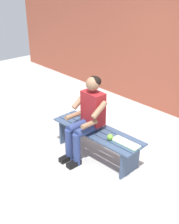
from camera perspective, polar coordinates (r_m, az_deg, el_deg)
ground_plane at (r=4.62m, az=-16.28°, el=-8.20°), size 10.00×7.00×0.04m
brick_wall at (r=5.75m, az=14.18°, el=12.46°), size 9.50×0.24×2.46m
bench_near at (r=4.22m, az=1.51°, el=-5.01°), size 1.52×0.52×0.43m
person_seated at (r=4.06m, az=-0.50°, el=-0.65°), size 0.50×0.69×1.24m
apple at (r=3.92m, az=4.20°, el=-5.10°), size 0.09×0.09×0.09m
book_open at (r=3.87m, az=7.38°, el=-6.28°), size 0.42×0.18×0.02m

